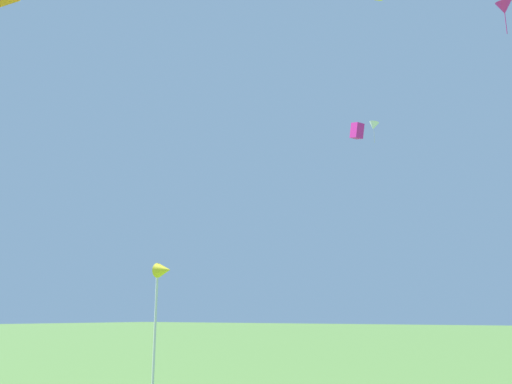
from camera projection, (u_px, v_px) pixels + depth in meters
distant_kite_magenta_low_right at (357, 131)px, 32.25m from camera, size 0.93×0.84×1.04m
distant_kite_white_high_left at (374, 126)px, 36.29m from camera, size 0.85×0.79×1.56m
distant_kite_magenta_mid_right at (504, 8)px, 30.17m from camera, size 0.95×1.09×2.12m
marker_flag at (163, 278)px, 8.43m from camera, size 0.30×0.24×1.88m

